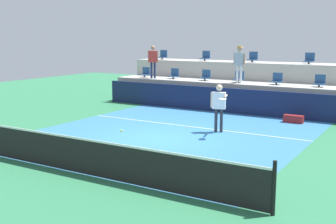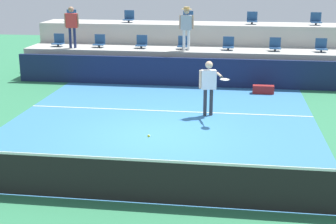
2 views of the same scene
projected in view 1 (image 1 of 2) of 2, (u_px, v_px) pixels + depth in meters
The scene contains 22 objects.
ground_plane at pixel (156, 140), 14.15m from camera, with size 40.00×40.00×0.00m, color #2D754C.
court_inner_paint at pixel (171, 134), 14.99m from camera, with size 9.00×10.00×0.01m, color teal.
court_service_line at pixel (190, 127), 16.18m from camera, with size 9.00×0.06×0.00m, color white.
tennis_net at pixel (69, 152), 10.69m from camera, with size 10.48×0.08×1.07m.
sponsor_backboard at pixel (229, 100), 19.12m from camera, with size 13.00×0.16×1.10m, color #141E42.
seating_tier_lower at pixel (240, 95), 20.20m from camera, with size 13.00×1.80×1.25m, color #ADAAA3.
seating_tier_upper at pixel (253, 83), 21.65m from camera, with size 13.00×1.80×2.10m, color #ADAAA3.
stadium_chair_lower_far_left at pixel (145, 73), 22.70m from camera, with size 0.44×0.40×0.52m.
stadium_chair_lower_left at pixel (174, 74), 21.80m from camera, with size 0.44×0.40×0.52m.
stadium_chair_lower_mid_left at pixel (206, 76), 20.90m from camera, with size 0.44×0.40×0.52m.
stadium_chair_lower_center at pixel (239, 78), 20.02m from camera, with size 0.44×0.40×0.52m.
stadium_chair_lower_mid_right at pixel (277, 80), 19.10m from camera, with size 0.44×0.40×0.52m.
stadium_chair_lower_right at pixel (320, 82), 18.17m from camera, with size 0.44×0.40×0.52m.
stadium_chair_upper_far_left at pixel (163, 56), 24.08m from camera, with size 0.44×0.40×0.52m.
stadium_chair_upper_left at pixel (205, 57), 22.73m from camera, with size 0.44×0.40×0.52m.
stadium_chair_upper_center at pixel (253, 58), 21.40m from camera, with size 0.44×0.40×0.52m.
stadium_chair_upper_right at pixel (309, 59), 20.00m from camera, with size 0.44×0.40×0.52m.
tennis_player at pixel (219, 103), 15.06m from camera, with size 0.96×1.14×1.70m.
spectator_in_grey at pixel (153, 59), 21.86m from camera, with size 0.59×0.24×1.67m.
spectator_with_hat at pixel (239, 60), 19.48m from camera, with size 0.58×0.42×1.70m.
tennis_ball at pixel (121, 131), 12.16m from camera, with size 0.07×0.07×0.07m.
equipment_bag at pixel (293, 119), 16.91m from camera, with size 0.76×0.28×0.30m, color maroon.
Camera 1 is at (7.47, -11.60, 3.32)m, focal length 45.99 mm.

